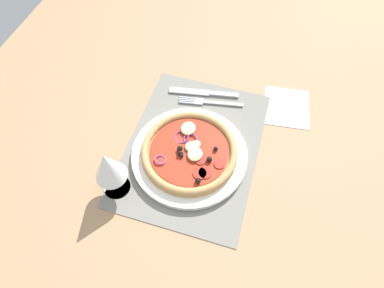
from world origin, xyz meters
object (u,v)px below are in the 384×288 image
object	(u,v)px
knife	(203,93)
plate	(190,155)
fork	(207,102)
wine_glass	(108,167)
napkin	(287,107)
pizza	(190,151)

from	to	relation	value
knife	plate	bearing A→B (deg)	86.96
fork	wine_glass	size ratio (longest dim) A/B	1.21
napkin	pizza	bearing A→B (deg)	137.53
plate	napkin	distance (cm)	31.42
knife	pizza	bearing A→B (deg)	86.98
pizza	fork	world-z (taller)	pizza
plate	wine_glass	xyz separation A→B (cm)	(-12.94, 14.30, 9.21)
pizza	fork	size ratio (longest dim) A/B	1.33
plate	pizza	xyz separation A→B (cm)	(0.04, -0.00, 1.82)
napkin	knife	bearing A→B (deg)	94.87
wine_glass	napkin	distance (cm)	51.64
knife	napkin	bearing A→B (deg)	174.94
plate	wine_glass	distance (cm)	21.37
wine_glass	knife	bearing A→B (deg)	-19.00
knife	wine_glass	bearing A→B (deg)	61.07
fork	knife	world-z (taller)	knife
knife	wine_glass	size ratio (longest dim) A/B	1.34
plate	fork	xyz separation A→B (cm)	(18.17, 0.49, -0.51)
fork	wine_glass	distance (cm)	35.39
fork	wine_glass	xyz separation A→B (cm)	(-31.11, 13.80, 9.72)
fork	pizza	bearing A→B (deg)	81.36
plate	fork	world-z (taller)	plate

